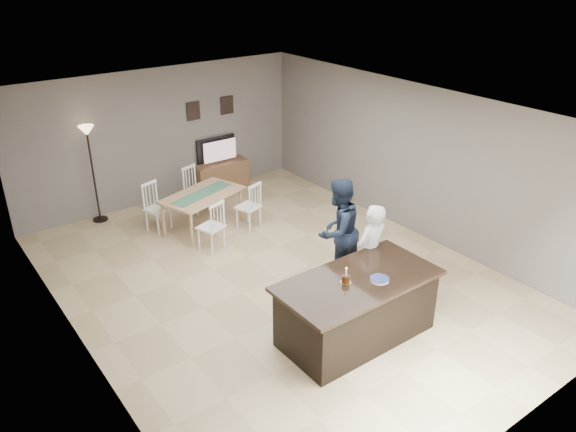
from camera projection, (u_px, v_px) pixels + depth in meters
floor at (277, 279)px, 8.88m from camera, size 8.00×8.00×0.00m
room_shell at (276, 181)px, 8.16m from camera, size 8.00×8.00×8.00m
kitchen_island at (357, 308)px, 7.38m from camera, size 2.15×1.10×0.90m
tv_console at (221, 176)px, 12.14m from camera, size 1.20×0.40×0.60m
television at (218, 150)px, 11.95m from camera, size 0.91×0.12×0.53m
tv_screen_glow at (220, 151)px, 11.89m from camera, size 0.78×0.00×0.78m
picture_frames at (210, 108)px, 11.64m from camera, size 1.10×0.02×0.38m
doorway at (155, 373)px, 5.07m from camera, size 0.00×2.10×2.65m
woman at (370, 254)px, 8.06m from camera, size 0.59×0.42×1.53m
man at (338, 231)px, 8.54m from camera, size 0.92×0.77×1.69m
birthday_cake at (346, 279)px, 7.09m from camera, size 0.14×0.14×0.22m
plate_stack at (380, 279)px, 7.14m from camera, size 0.25×0.25×0.04m
dining_table at (203, 200)px, 10.26m from camera, size 1.88×2.05×0.91m
floor_lamp at (89, 148)px, 10.21m from camera, size 0.28×0.28×1.87m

